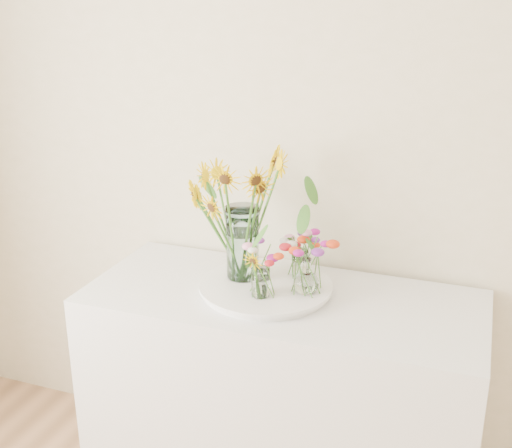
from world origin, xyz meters
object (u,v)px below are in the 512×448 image
object	(u,v)px
mason_jar	(243,243)
small_vase_c	(300,264)
tray	(266,288)
small_vase_b	(306,276)
small_vase_a	(261,283)
counter	(281,403)

from	to	relation	value
mason_jar	small_vase_c	bearing A→B (deg)	23.12
small_vase_c	tray	bearing A→B (deg)	-129.41
small_vase_b	small_vase_c	size ratio (longest dim) A/B	1.25
small_vase_a	tray	bearing A→B (deg)	98.67
counter	small_vase_a	xyz separation A→B (m)	(-0.05, -0.09, 0.53)
tray	small_vase_b	bearing A→B (deg)	-4.28
counter	small_vase_b	xyz separation A→B (m)	(0.09, -0.00, 0.54)
mason_jar	small_vase_b	bearing A→B (deg)	-9.50
small_vase_a	counter	bearing A→B (deg)	59.56
tray	small_vase_b	world-z (taller)	small_vase_b
mason_jar	small_vase_c	world-z (taller)	mason_jar
counter	mason_jar	bearing A→B (deg)	166.09
small_vase_b	counter	bearing A→B (deg)	179.21
tray	small_vase_c	bearing A→B (deg)	50.59
mason_jar	counter	bearing A→B (deg)	-13.91
counter	mason_jar	size ratio (longest dim) A/B	5.12
tray	small_vase_b	xyz separation A→B (m)	(0.15, -0.01, 0.08)
counter	tray	world-z (taller)	tray
mason_jar	small_vase_c	distance (m)	0.23
tray	mason_jar	xyz separation A→B (m)	(-0.10, 0.03, 0.15)
tray	mason_jar	world-z (taller)	mason_jar
small_vase_b	mason_jar	bearing A→B (deg)	170.50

